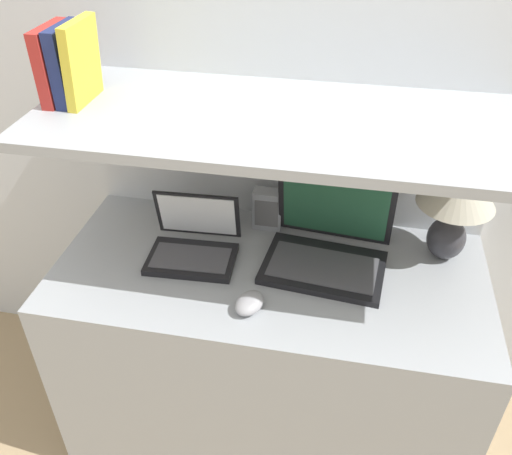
% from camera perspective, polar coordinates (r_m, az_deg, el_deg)
% --- Properties ---
extents(wall_back, '(6.00, 0.05, 2.40)m').
position_cam_1_polar(wall_back, '(1.72, 3.78, 14.91)').
color(wall_back, silver).
rests_on(wall_back, ground_plane).
extents(desk, '(1.30, 0.61, 0.76)m').
position_cam_1_polar(desk, '(1.90, 1.21, -13.28)').
color(desk, '#999EA3').
rests_on(desk, ground_plane).
extents(back_riser, '(1.30, 0.04, 1.19)m').
position_cam_1_polar(back_riser, '(1.98, 2.93, -2.08)').
color(back_riser, silver).
rests_on(back_riser, ground_plane).
extents(shelf, '(1.30, 0.55, 0.03)m').
position_cam_1_polar(shelf, '(1.44, 2.12, 11.10)').
color(shelf, '#999EA3').
rests_on(shelf, back_riser).
extents(table_lamp, '(0.22, 0.22, 0.31)m').
position_cam_1_polar(table_lamp, '(1.67, 20.29, 2.73)').
color(table_lamp, '#2D2D33').
rests_on(table_lamp, desk).
extents(laptop_large, '(0.38, 0.32, 0.25)m').
position_cam_1_polar(laptop_large, '(1.65, 7.51, -2.08)').
color(laptop_large, black).
rests_on(laptop_large, desk).
extents(laptop_small, '(0.27, 0.23, 0.19)m').
position_cam_1_polar(laptop_small, '(1.67, -6.58, -1.73)').
color(laptop_small, black).
rests_on(laptop_small, desk).
extents(computer_mouse, '(0.10, 0.12, 0.04)m').
position_cam_1_polar(computer_mouse, '(1.49, -0.70, -7.95)').
color(computer_mouse, '#99999E').
rests_on(computer_mouse, desk).
extents(router_box, '(0.09, 0.06, 0.14)m').
position_cam_1_polar(router_box, '(1.77, 1.25, 1.95)').
color(router_box, gray).
rests_on(router_box, desk).
extents(book_red, '(0.03, 0.17, 0.20)m').
position_cam_1_polar(book_red, '(1.60, -20.42, 15.85)').
color(book_red, '#A82823').
rests_on(book_red, shelf).
extents(book_navy, '(0.04, 0.16, 0.20)m').
position_cam_1_polar(book_navy, '(1.58, -19.14, 15.95)').
color(book_navy, navy).
rests_on(book_navy, shelf).
extents(book_yellow, '(0.04, 0.17, 0.22)m').
position_cam_1_polar(book_yellow, '(1.56, -17.90, 16.22)').
color(book_yellow, gold).
rests_on(book_yellow, shelf).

